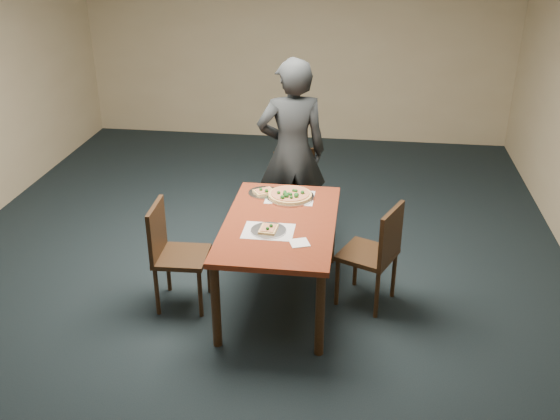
# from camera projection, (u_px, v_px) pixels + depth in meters

# --- Properties ---
(ground) EXTENTS (8.00, 8.00, 0.00)m
(ground) POSITION_uv_depth(u_px,v_px,m) (246.00, 278.00, 5.68)
(ground) COLOR black
(ground) RESTS_ON ground
(room_shell) EXTENTS (8.00, 8.00, 8.00)m
(room_shell) POSITION_uv_depth(u_px,v_px,m) (241.00, 91.00, 4.93)
(room_shell) COLOR tan
(room_shell) RESTS_ON ground
(dining_table) EXTENTS (0.90, 1.50, 0.75)m
(dining_table) POSITION_uv_depth(u_px,v_px,m) (280.00, 231.00, 5.10)
(dining_table) COLOR maroon
(dining_table) RESTS_ON ground
(chair_far) EXTENTS (0.56, 0.56, 0.91)m
(chair_far) POSITION_uv_depth(u_px,v_px,m) (297.00, 191.00, 6.17)
(chair_far) COLOR black
(chair_far) RESTS_ON ground
(chair_left) EXTENTS (0.44, 0.44, 0.91)m
(chair_left) POSITION_uv_depth(u_px,v_px,m) (172.00, 249.00, 5.11)
(chair_left) COLOR black
(chair_left) RESTS_ON ground
(chair_right) EXTENTS (0.55, 0.55, 0.91)m
(chair_right) POSITION_uv_depth(u_px,v_px,m) (377.00, 250.00, 5.10)
(chair_right) COLOR black
(chair_right) RESTS_ON ground
(diner) EXTENTS (0.76, 0.60, 1.84)m
(diner) POSITION_uv_depth(u_px,v_px,m) (292.00, 153.00, 6.00)
(diner) COLOR black
(diner) RESTS_ON ground
(placemat_main) EXTENTS (0.42, 0.32, 0.00)m
(placemat_main) POSITION_uv_depth(u_px,v_px,m) (290.00, 197.00, 5.48)
(placemat_main) COLOR white
(placemat_main) RESTS_ON dining_table
(placemat_near) EXTENTS (0.40, 0.30, 0.00)m
(placemat_near) POSITION_uv_depth(u_px,v_px,m) (268.00, 231.00, 4.90)
(placemat_near) COLOR white
(placemat_near) RESTS_ON dining_table
(pizza_pan) EXTENTS (0.42, 0.42, 0.07)m
(pizza_pan) POSITION_uv_depth(u_px,v_px,m) (290.00, 195.00, 5.46)
(pizza_pan) COLOR silver
(pizza_pan) RESTS_ON dining_table
(slice_plate_near) EXTENTS (0.28, 0.28, 0.06)m
(slice_plate_near) POSITION_uv_depth(u_px,v_px,m) (268.00, 230.00, 4.89)
(slice_plate_near) COLOR silver
(slice_plate_near) RESTS_ON dining_table
(slice_plate_far) EXTENTS (0.28, 0.28, 0.06)m
(slice_plate_far) POSITION_uv_depth(u_px,v_px,m) (264.00, 192.00, 5.55)
(slice_plate_far) COLOR silver
(slice_plate_far) RESTS_ON dining_table
(napkin) EXTENTS (0.18, 0.18, 0.01)m
(napkin) POSITION_uv_depth(u_px,v_px,m) (299.00, 243.00, 4.72)
(napkin) COLOR white
(napkin) RESTS_ON dining_table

